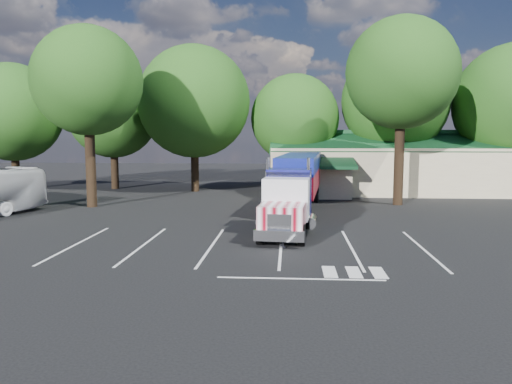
# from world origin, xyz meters

# --- Properties ---
(ground) EXTENTS (120.00, 120.00, 0.00)m
(ground) POSITION_xyz_m (0.00, 0.00, 0.00)
(ground) COLOR black
(ground) RESTS_ON ground
(event_hall) EXTENTS (24.20, 14.12, 5.55)m
(event_hall) POSITION_xyz_m (13.74, 17.81, 2.21)
(event_hall) COLOR beige
(event_hall) RESTS_ON ground
(tree_row_a) EXTENTS (9.00, 9.00, 11.68)m
(tree_row_a) POSITION_xyz_m (-22.00, 16.50, 7.16)
(tree_row_a) COLOR black
(tree_row_a) RESTS_ON ground
(tree_row_b) EXTENTS (8.40, 8.40, 11.35)m
(tree_row_b) POSITION_xyz_m (-13.00, 17.80, 7.13)
(tree_row_b) COLOR black
(tree_row_b) RESTS_ON ground
(tree_row_c) EXTENTS (10.00, 10.00, 13.05)m
(tree_row_c) POSITION_xyz_m (-5.00, 16.20, 8.04)
(tree_row_c) COLOR black
(tree_row_c) RESTS_ON ground
(tree_row_d) EXTENTS (8.00, 8.00, 10.60)m
(tree_row_d) POSITION_xyz_m (4.00, 17.50, 6.58)
(tree_row_d) COLOR black
(tree_row_d) RESTS_ON ground
(tree_row_e) EXTENTS (9.60, 9.60, 12.90)m
(tree_row_e) POSITION_xyz_m (13.00, 18.00, 8.09)
(tree_row_e) COLOR black
(tree_row_e) RESTS_ON ground
(tree_near_left) EXTENTS (7.60, 7.60, 12.65)m
(tree_near_left) POSITION_xyz_m (-10.50, 6.00, 8.81)
(tree_near_left) COLOR black
(tree_near_left) RESTS_ON ground
(tree_near_right) EXTENTS (8.00, 8.00, 13.50)m
(tree_near_right) POSITION_xyz_m (11.50, 8.50, 9.46)
(tree_near_right) COLOR black
(tree_near_right) RESTS_ON ground
(semi_truck) EXTENTS (4.21, 18.94, 3.94)m
(semi_truck) POSITION_xyz_m (4.08, 3.82, 2.23)
(semi_truck) COLOR black
(semi_truck) RESTS_ON ground
(woman) EXTENTS (0.67, 0.77, 1.79)m
(woman) POSITION_xyz_m (3.29, -6.00, 0.89)
(woman) COLOR black
(woman) RESTS_ON ground
(bicycle) EXTENTS (1.21, 2.01, 1.00)m
(bicycle) POSITION_xyz_m (1.80, 4.31, 0.50)
(bicycle) COLOR black
(bicycle) RESTS_ON ground
(silver_sedan) EXTENTS (5.00, 2.40, 1.58)m
(silver_sedan) POSITION_xyz_m (12.00, 14.00, 0.79)
(silver_sedan) COLOR #ABAEB3
(silver_sedan) RESTS_ON ground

